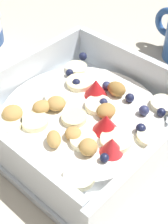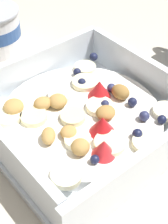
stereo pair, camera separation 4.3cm
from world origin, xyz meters
The scene contains 2 objects.
ground_plane centered at (0.00, 0.00, 0.00)m, with size 2.40×2.40×0.00m, color beige.
fruit_bowl centered at (0.00, 0.00, 0.02)m, with size 0.23×0.23×0.06m.
Camera 2 is at (-0.20, -0.24, 0.32)m, focal length 54.90 mm.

